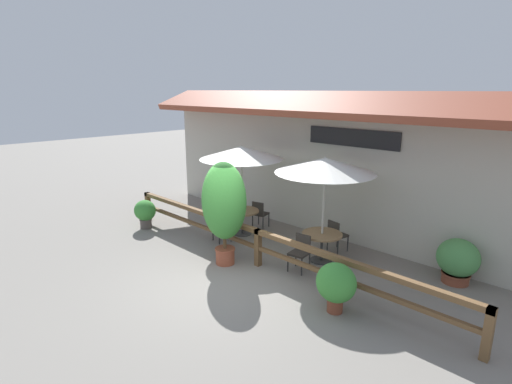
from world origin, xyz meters
The scene contains 15 objects.
ground_plane centered at (0.00, 0.00, 0.00)m, with size 60.00×60.00×0.00m, color gray.
building_facade centered at (0.00, 4.10, 2.17)m, with size 14.28×1.49×4.23m.
patio_railing centered at (0.00, 1.05, 0.70)m, with size 10.40×0.14×0.95m.
patio_umbrella_near centered at (-1.92, 2.33, 2.49)m, with size 2.45×2.45×2.71m.
dining_table_near centered at (-1.92, 2.33, 0.60)m, with size 1.02×1.02×0.75m.
chair_near_streetside centered at (-1.89, 1.58, 0.50)m, with size 0.50×0.50×0.88m.
chair_near_wallside centered at (-1.91, 3.09, 0.50)m, with size 0.51×0.51×0.88m.
patio_umbrella_middle centered at (0.96, 2.38, 2.49)m, with size 2.45×2.45×2.71m.
dining_table_middle centered at (0.96, 2.38, 0.60)m, with size 1.02×1.02×0.75m.
chair_middle_streetside centered at (0.90, 1.59, 0.50)m, with size 0.48×0.48×0.88m.
chair_middle_wallside centered at (0.88, 3.17, 0.50)m, with size 0.49×0.49×0.88m.
potted_plant_tall_tropical centered at (-4.48, 0.56, 0.53)m, with size 0.72×0.65×0.91m.
potted_plant_entrance_palm centered at (2.57, 0.59, 0.60)m, with size 0.81×0.73×1.02m.
potted_plant_corner_fern centered at (-0.68, 0.56, 1.58)m, with size 1.16×1.04×2.60m.
potted_plant_small_flowering centered at (3.83, 3.55, 0.55)m, with size 0.92×0.83×1.04m.
Camera 1 is at (6.41, -5.54, 4.27)m, focal length 28.00 mm.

